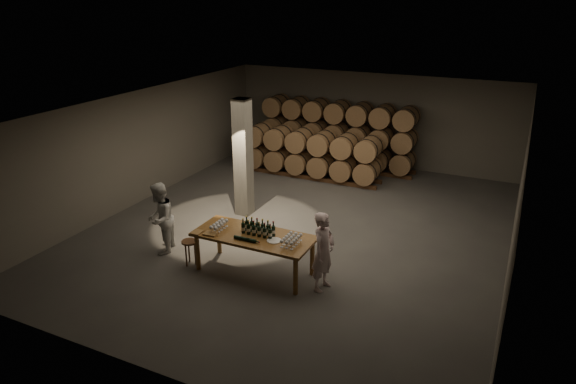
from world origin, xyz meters
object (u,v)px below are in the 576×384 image
at_px(bottle_cluster, 258,229).
at_px(notebook_near, 211,234).
at_px(person_woman, 160,218).
at_px(stool, 189,245).
at_px(tasting_table, 254,239).
at_px(person_man, 323,252).
at_px(plate, 274,241).

distance_m(bottle_cluster, notebook_near, 1.02).
bearing_deg(person_woman, stool, 54.90).
xyz_separation_m(bottle_cluster, person_woman, (-2.50, -0.15, -0.17)).
bearing_deg(stool, tasting_table, 12.46).
height_order(tasting_table, bottle_cluster, bottle_cluster).
relative_size(notebook_near, stool, 0.48).
bearing_deg(notebook_near, person_woman, 163.93).
relative_size(tasting_table, person_man, 1.53).
xyz_separation_m(stool, person_woman, (-0.95, 0.23, 0.38)).
bearing_deg(bottle_cluster, person_woman, -176.52).
bearing_deg(person_man, plate, 103.53).
bearing_deg(stool, bottle_cluster, 13.81).
bearing_deg(plate, person_man, 5.02).
height_order(tasting_table, stool, tasting_table).
distance_m(tasting_table, bottle_cluster, 0.24).
distance_m(tasting_table, stool, 1.54).
bearing_deg(bottle_cluster, plate, -16.04).
relative_size(plate, person_woman, 0.18).
height_order(plate, person_woman, person_woman).
relative_size(tasting_table, person_woman, 1.52).
distance_m(stool, person_woman, 1.05).
distance_m(tasting_table, person_woman, 2.42).
bearing_deg(tasting_table, plate, -7.83).
bearing_deg(tasting_table, person_man, 0.78).
bearing_deg(person_woman, plate, 68.83).
height_order(bottle_cluster, person_man, person_man).
relative_size(bottle_cluster, notebook_near, 2.63).
height_order(bottle_cluster, stool, bottle_cluster).
xyz_separation_m(notebook_near, person_woman, (-1.58, 0.27, -0.06)).
distance_m(tasting_table, person_man, 1.59).
height_order(tasting_table, plate, plate).
distance_m(bottle_cluster, person_man, 1.52).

